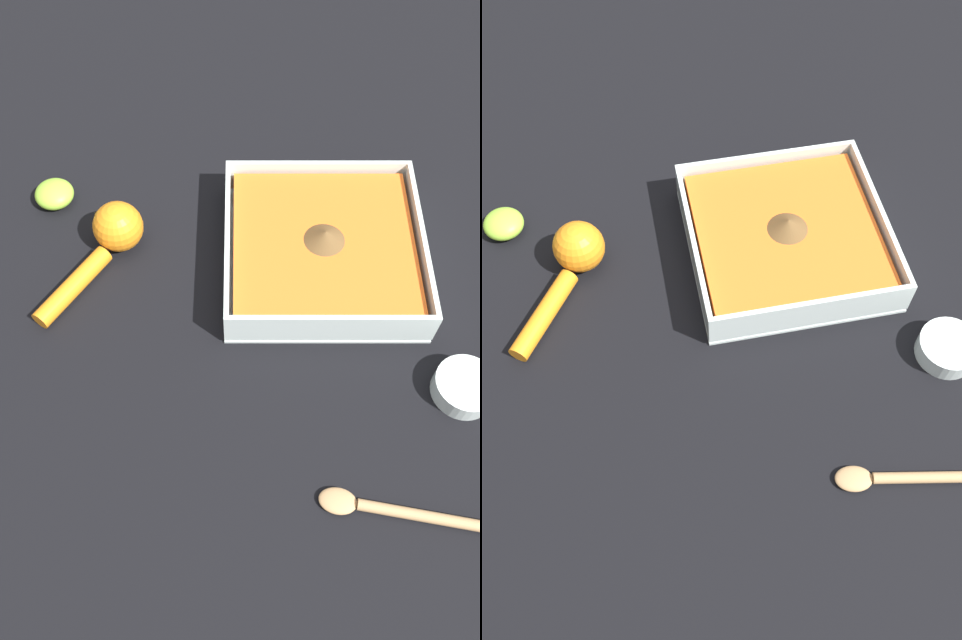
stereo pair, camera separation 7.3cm
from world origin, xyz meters
TOP-DOWN VIEW (x-y plane):
  - ground_plane at (0.00, 0.00)m, footprint 4.00×4.00m
  - square_dish at (-0.03, 0.02)m, footprint 0.25×0.25m
  - spice_bowl at (0.12, -0.17)m, footprint 0.07×0.07m
  - lemon_squeezer at (-0.30, 0.03)m, footprint 0.13×0.17m
  - lemon_half at (-0.38, 0.12)m, footprint 0.05×0.05m
  - wooden_spoon at (0.03, -0.31)m, footprint 0.18×0.05m

SIDE VIEW (x-z plane):
  - ground_plane at x=0.00m, z-range 0.00..0.00m
  - wooden_spoon at x=0.03m, z-range 0.00..0.01m
  - spice_bowl at x=0.12m, z-range 0.00..0.02m
  - lemon_half at x=-0.38m, z-range 0.00..0.03m
  - square_dish at x=-0.03m, z-range -0.01..0.05m
  - lemon_squeezer at x=-0.30m, z-range 0.00..0.06m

